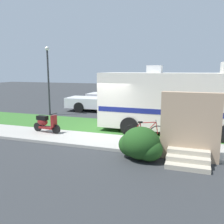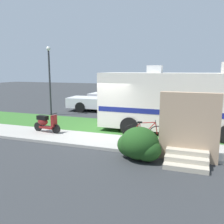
% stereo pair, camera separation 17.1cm
% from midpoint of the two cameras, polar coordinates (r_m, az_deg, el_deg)
% --- Properties ---
extents(ground_plane, '(80.00, 80.00, 0.00)m').
position_cam_midpoint_polar(ground_plane, '(12.08, -1.60, -5.28)').
color(ground_plane, '#2D3033').
extents(sidewalk, '(24.00, 2.00, 0.12)m').
position_cam_midpoint_polar(sidewalk, '(11.00, -3.89, -6.52)').
color(sidewalk, '#9E9B93').
rests_on(sidewalk, ground).
extents(grass_strip, '(24.00, 3.40, 0.08)m').
position_cam_midpoint_polar(grass_strip, '(13.43, 0.74, -3.54)').
color(grass_strip, '#336628').
rests_on(grass_strip, ground).
extents(motorhome_rv, '(7.49, 2.58, 3.49)m').
position_cam_midpoint_polar(motorhome_rv, '(12.36, 15.72, 2.54)').
color(motorhome_rv, silver).
rests_on(motorhome_rv, ground).
extents(scooter, '(1.57, 0.51, 0.97)m').
position_cam_midpoint_polar(scooter, '(12.41, -14.74, -2.44)').
color(scooter, black).
rests_on(scooter, ground).
extents(bicycle, '(1.78, 0.53, 0.91)m').
position_cam_midpoint_polar(bicycle, '(10.53, 7.95, -4.76)').
color(bicycle, black).
rests_on(bicycle, ground).
extents(pickup_truck_near, '(5.75, 2.30, 1.82)m').
position_cam_midpoint_polar(pickup_truck_near, '(18.29, 0.56, 3.04)').
color(pickup_truck_near, silver).
rests_on(pickup_truck_near, ground).
extents(pickup_truck_far, '(5.07, 2.32, 1.76)m').
position_cam_midpoint_polar(pickup_truck_far, '(21.22, 3.04, 3.91)').
color(pickup_truck_far, silver).
rests_on(pickup_truck_far, ground).
extents(porch_steps, '(2.00, 1.26, 2.40)m').
position_cam_midpoint_polar(porch_steps, '(8.84, 17.84, -5.00)').
color(porch_steps, '#B2A893').
rests_on(porch_steps, ground).
extents(bush_by_porch, '(1.63, 1.22, 1.15)m').
position_cam_midpoint_polar(bush_by_porch, '(8.77, 6.85, -7.57)').
color(bush_by_porch, '#1E4719').
rests_on(bush_by_porch, ground).
extents(bottle_green, '(0.07, 0.07, 0.27)m').
position_cam_midpoint_polar(bottle_green, '(9.68, 11.04, -7.91)').
color(bottle_green, '#B2B2B7').
rests_on(bottle_green, ground).
extents(street_lamp_post, '(0.28, 0.28, 4.65)m').
position_cam_midpoint_polar(street_lamp_post, '(17.37, -14.03, 8.41)').
color(street_lamp_post, '#333338').
rests_on(street_lamp_post, ground).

